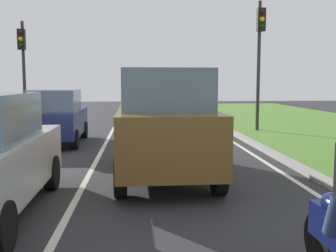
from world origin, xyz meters
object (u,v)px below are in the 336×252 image
car_suv_ahead (164,123)px  traffic_light_near_right (260,45)px  traffic_light_overhead_left (23,57)px  car_hatchback_far (56,117)px

car_suv_ahead → traffic_light_near_right: bearing=59.4°
car_suv_ahead → traffic_light_near_right: (4.34, 7.55, 2.34)m
traffic_light_near_right → traffic_light_overhead_left: 10.36m
traffic_light_near_right → car_suv_ahead: bearing=-119.9°
car_hatchback_far → traffic_light_overhead_left: bearing=114.0°
car_suv_ahead → traffic_light_overhead_left: 11.80m
traffic_light_near_right → traffic_light_overhead_left: traffic_light_near_right is taller
car_hatchback_far → traffic_light_near_right: size_ratio=0.71×
traffic_light_near_right → traffic_light_overhead_left: (-10.02, 2.61, -0.37)m
traffic_light_overhead_left → car_suv_ahead: bearing=-60.8°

